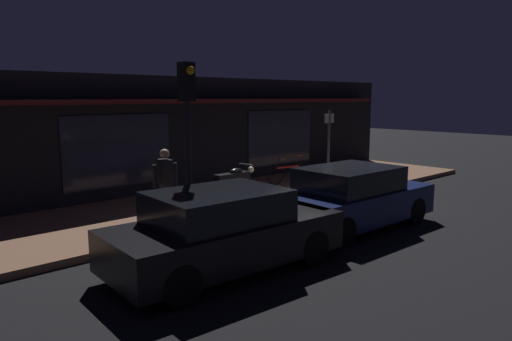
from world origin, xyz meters
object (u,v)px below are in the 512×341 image
object	(u,v)px
motorcycle	(233,182)
bicycle_parked	(288,173)
person_photographer	(165,183)
sign_post	(329,143)
parked_car_near	(223,231)
parked_car_far	(352,198)
traffic_light_pole	(187,125)

from	to	relation	value
motorcycle	bicycle_parked	bearing A→B (deg)	13.75
bicycle_parked	person_photographer	xyz separation A→B (m)	(-5.52, -1.40, 0.52)
sign_post	parked_car_near	bearing A→B (deg)	-154.20
bicycle_parked	motorcycle	bearing A→B (deg)	-166.25
motorcycle	sign_post	world-z (taller)	sign_post
bicycle_parked	parked_car_far	xyz separation A→B (m)	(-2.43, -4.32, 0.20)
person_photographer	parked_car_near	distance (m)	3.16
bicycle_parked	sign_post	size ratio (longest dim) A/B	0.68
traffic_light_pole	sign_post	bearing A→B (deg)	18.50
motorcycle	parked_car_far	world-z (taller)	parked_car_far
bicycle_parked	sign_post	bearing A→B (deg)	-47.78
parked_car_near	sign_post	bearing A→B (deg)	25.80
bicycle_parked	parked_car_far	bearing A→B (deg)	-119.34
traffic_light_pole	parked_car_far	world-z (taller)	traffic_light_pole
motorcycle	parked_car_near	size ratio (longest dim) A/B	0.41
sign_post	parked_car_near	world-z (taller)	sign_post
person_photographer	parked_car_near	world-z (taller)	person_photographer
traffic_light_pole	parked_car_far	bearing A→B (deg)	-14.30
person_photographer	parked_car_far	bearing A→B (deg)	-43.45
motorcycle	traffic_light_pole	size ratio (longest dim) A/B	0.47
person_photographer	traffic_light_pole	distance (m)	2.54
bicycle_parked	sign_post	distance (m)	1.66
person_photographer	traffic_light_pole	world-z (taller)	traffic_light_pole
sign_post	parked_car_far	xyz separation A→B (m)	(-3.32, -3.35, -0.81)
traffic_light_pole	parked_car_near	world-z (taller)	traffic_light_pole
motorcycle	person_photographer	bearing A→B (deg)	-165.31
person_photographer	sign_post	xyz separation A→B (m)	(6.41, 0.42, 0.48)
motorcycle	sign_post	size ratio (longest dim) A/B	0.71
motorcycle	bicycle_parked	distance (m)	3.04
sign_post	parked_car_far	distance (m)	4.78
parked_car_near	traffic_light_pole	bearing A→B (deg)	87.03
bicycle_parked	parked_car_near	bearing A→B (deg)	-144.71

